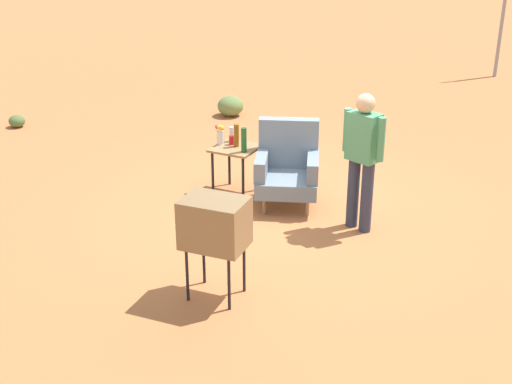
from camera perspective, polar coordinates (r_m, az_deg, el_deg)
The scene contains 13 objects.
ground_plane at distance 8.55m, azimuth 2.60°, elevation -1.60°, with size 60.00×60.00×0.00m, color #B76B3D.
armchair at distance 8.60m, azimuth 2.65°, elevation 2.14°, with size 0.99×1.00×1.06m.
side_table at distance 8.89m, azimuth -1.71°, elevation 3.20°, with size 0.56×0.56×0.65m.
tv_on_stand at distance 6.42m, azimuth -3.47°, elevation -2.66°, with size 0.63×0.49×1.03m.
person_standing at distance 7.83m, azimuth 8.91°, elevation 3.18°, with size 0.54×0.33×1.64m.
road_sign at distance 16.08m, azimuth 20.00°, elevation 13.89°, with size 0.33×0.33×2.44m.
soda_can_red at distance 8.94m, azimuth -2.08°, elevation 4.38°, with size 0.07×0.07×0.12m, color red.
bottle_tall_amber at distance 8.83m, azimuth -1.66°, elevation 4.77°, with size 0.07×0.07×0.30m, color brown.
bottle_wine_green at distance 8.63m, azimuth -1.02°, elevation 4.39°, with size 0.07×0.07×0.32m, color #1E5623.
bottle_short_clear at distance 9.05m, azimuth -2.06°, elevation 4.87°, with size 0.06×0.06×0.20m, color silver.
flower_vase at distance 8.92m, azimuth -3.04°, elevation 4.92°, with size 0.14×0.10×0.27m.
shrub_near at distance 12.42m, azimuth -2.15°, elevation 7.21°, with size 0.47×0.47×0.36m, color olive.
shrub_mid at distance 12.48m, azimuth -19.40°, elevation 5.63°, with size 0.28×0.28×0.21m, color #516B38.
Camera 1 is at (3.16, -7.11, 3.56)m, focal length 47.75 mm.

